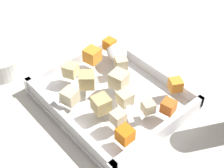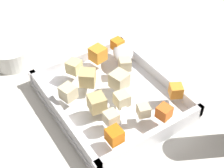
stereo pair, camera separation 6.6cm
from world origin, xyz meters
name	(u,v)px [view 1 (the left image)]	position (x,y,z in m)	size (l,w,h in m)	color
ground_plane	(115,105)	(0.00, 0.00, 0.00)	(4.00, 4.00, 0.00)	beige
baking_dish	(112,97)	(-0.01, 0.00, 0.01)	(0.29, 0.25, 0.04)	silver
carrot_chunk_near_right	(92,55)	(-0.11, 0.03, 0.06)	(0.03, 0.03, 0.03)	orange
carrot_chunk_center	(168,107)	(0.11, 0.04, 0.05)	(0.02, 0.02, 0.02)	orange
carrot_chunk_corner_ne	(125,135)	(0.10, -0.07, 0.05)	(0.03, 0.03, 0.03)	orange
carrot_chunk_heap_top	(110,44)	(-0.12, 0.09, 0.05)	(0.03, 0.03, 0.03)	orange
carrot_chunk_back_center	(176,85)	(0.08, 0.10, 0.05)	(0.03, 0.03, 0.03)	orange
potato_chunk_corner_sw	(125,98)	(0.04, -0.01, 0.05)	(0.03, 0.03, 0.03)	beige
potato_chunk_corner_nw	(71,70)	(-0.10, -0.04, 0.06)	(0.03, 0.03, 0.03)	#E0CC89
potato_chunk_heap_side	(148,107)	(0.08, 0.01, 0.05)	(0.02, 0.02, 0.02)	beige
potato_chunk_under_handle	(119,79)	(-0.01, 0.02, 0.06)	(0.03, 0.03, 0.03)	beige
potato_chunk_mid_left	(101,104)	(0.02, -0.05, 0.06)	(0.03, 0.03, 0.03)	tan
potato_chunk_near_spoon	(121,63)	(-0.05, 0.06, 0.05)	(0.03, 0.03, 0.03)	beige
potato_chunk_corner_se	(118,117)	(0.07, -0.05, 0.05)	(0.02, 0.02, 0.02)	beige
potato_chunk_rim_edge	(87,80)	(-0.05, -0.03, 0.06)	(0.03, 0.03, 0.03)	tan
potato_chunk_near_left	(70,96)	(-0.04, -0.09, 0.06)	(0.03, 0.03, 0.03)	beige
serving_spoon	(117,55)	(-0.08, 0.08, 0.05)	(0.23, 0.17, 0.02)	silver
small_prep_bowl	(2,64)	(-0.26, -0.13, 0.02)	(0.10, 0.10, 0.05)	silver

